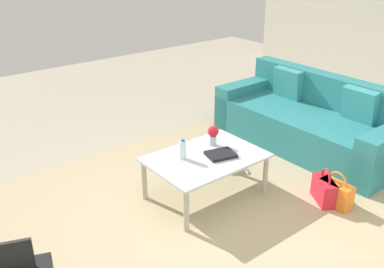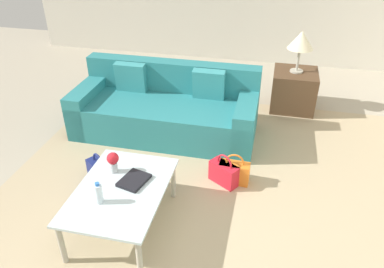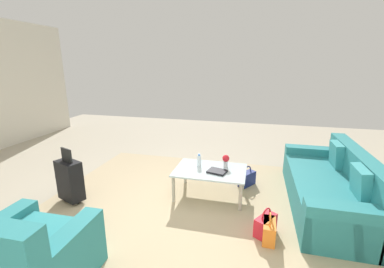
% 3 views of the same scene
% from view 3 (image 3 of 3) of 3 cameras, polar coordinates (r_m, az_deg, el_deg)
% --- Properties ---
extents(ground_plane, '(12.00, 12.00, 0.00)m').
position_cam_3_polar(ground_plane, '(3.89, -3.46, -16.13)').
color(ground_plane, '#A89E89').
extents(area_rug, '(5.20, 4.40, 0.01)m').
position_cam_3_polar(area_rug, '(3.61, 5.17, -18.85)').
color(area_rug, tan).
rests_on(area_rug, ground).
extents(couch, '(0.98, 2.29, 0.84)m').
position_cam_3_polar(couch, '(4.30, 29.00, -10.54)').
color(couch, teal).
rests_on(couch, ground).
extents(armchair, '(1.01, 0.93, 0.90)m').
position_cam_3_polar(armchair, '(2.98, -33.22, -22.86)').
color(armchair, teal).
rests_on(armchair, ground).
extents(coffee_table, '(1.09, 0.76, 0.44)m').
position_cam_3_polar(coffee_table, '(4.06, 4.06, -8.52)').
color(coffee_table, silver).
rests_on(coffee_table, ground).
extents(water_bottle, '(0.06, 0.06, 0.20)m').
position_cam_3_polar(water_bottle, '(4.13, 1.60, -5.89)').
color(water_bottle, silver).
rests_on(water_bottle, coffee_table).
extents(coffee_table_book, '(0.31, 0.27, 0.03)m').
position_cam_3_polar(coffee_table_book, '(3.94, 5.61, -8.26)').
color(coffee_table_book, black).
rests_on(coffee_table_book, coffee_table).
extents(flower_vase, '(0.11, 0.11, 0.21)m').
position_cam_3_polar(flower_vase, '(4.10, 7.52, -5.74)').
color(flower_vase, '#B2B7BC').
rests_on(flower_vase, coffee_table).
extents(suitcase_black, '(0.45, 0.35, 0.85)m').
position_cam_3_polar(suitcase_black, '(4.29, -25.51, -9.17)').
color(suitcase_black, black).
rests_on(suitcase_black, ground).
extents(handbag_red, '(0.29, 0.35, 0.36)m').
position_cam_3_polar(handbag_red, '(3.44, 16.01, -18.81)').
color(handbag_red, red).
rests_on(handbag_red, ground).
extents(handbag_navy, '(0.30, 0.34, 0.36)m').
position_cam_3_polar(handbag_navy, '(4.57, 12.12, -9.63)').
color(handbag_navy, navy).
rests_on(handbag_navy, ground).
extents(handbag_orange, '(0.15, 0.33, 0.36)m').
position_cam_3_polar(handbag_orange, '(3.36, 16.75, -19.82)').
color(handbag_orange, orange).
rests_on(handbag_orange, ground).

